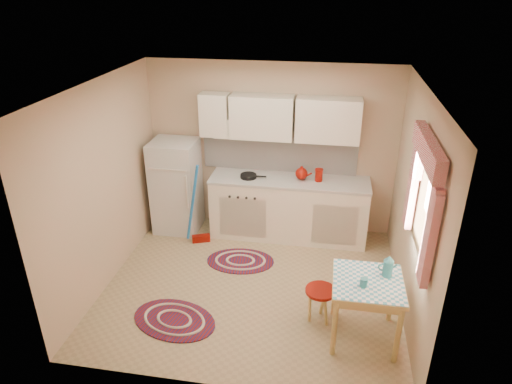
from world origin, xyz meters
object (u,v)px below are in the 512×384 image
table (365,309)px  stool (320,305)px  fridge (176,186)px  base_cabinets (289,209)px

table → stool: (-0.47, 0.18, -0.15)m
fridge → table: bearing=-35.8°
base_cabinets → table: base_cabinets is taller
base_cabinets → table: (1.01, -1.99, -0.08)m
base_cabinets → stool: bearing=-73.3°
table → fridge: bearing=144.2°
base_cabinets → stool: base_cabinets is taller
base_cabinets → table: 2.24m
fridge → base_cabinets: 1.70m
fridge → stool: fridge is taller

